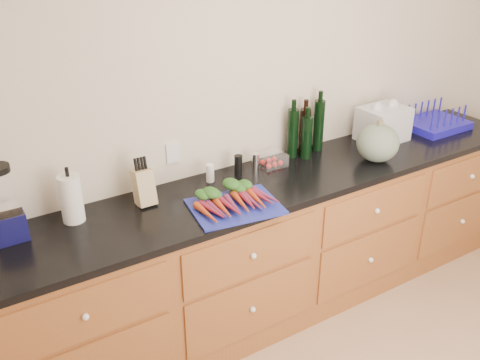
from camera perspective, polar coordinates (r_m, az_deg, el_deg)
wall_back at (r=3.30m, az=1.94°, el=8.19°), size 4.10×0.05×2.60m
cabinets at (r=3.43m, az=4.80°, el=-6.95°), size 3.60×0.64×0.90m
countertop at (r=3.20m, az=5.07°, el=0.11°), size 3.64×0.62×0.04m
cutting_board at (r=2.84m, az=-0.53°, el=-2.85°), size 0.51×0.42×0.01m
carrots at (r=2.85m, az=-0.94°, el=-2.01°), size 0.39×0.29×0.06m
squash at (r=3.44m, az=14.48°, el=3.86°), size 0.26×0.26×0.24m
blender_appliance at (r=2.73m, az=-23.80°, el=-2.70°), size 0.15×0.15×0.38m
paper_towel at (r=2.79m, az=-17.56°, el=-1.91°), size 0.11×0.11×0.25m
knife_block at (r=2.88m, az=-10.23°, el=-0.74°), size 0.10×0.10×0.19m
grinder_salt at (r=3.09m, az=-3.21°, el=0.73°), size 0.05×0.05×0.11m
grinder_pepper at (r=3.18m, az=-0.18°, el=1.64°), size 0.05×0.05×0.12m
canister_chrome at (r=3.24m, az=1.66°, el=1.99°), size 0.05×0.05×0.10m
tomato_box at (r=3.30m, az=3.40°, el=2.15°), size 0.17×0.13×0.08m
bottles at (r=3.44m, az=7.04°, el=5.15°), size 0.28×0.14×0.34m
grocery_bag at (r=3.79m, az=15.01°, el=5.81°), size 0.32×0.26×0.23m
dish_rack at (r=4.15m, az=20.06°, el=5.81°), size 0.43×0.34×0.17m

